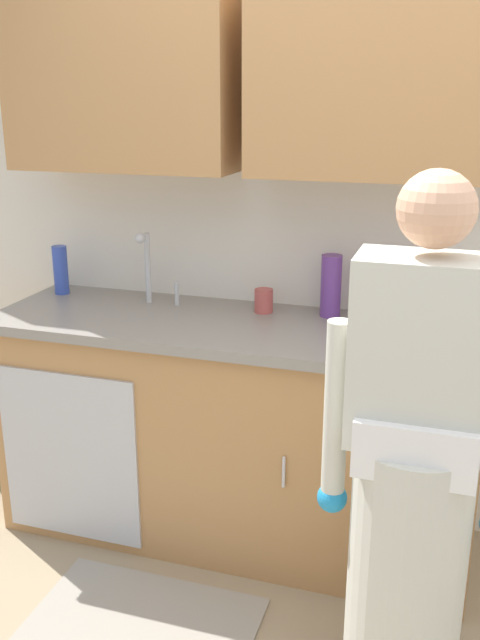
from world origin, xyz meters
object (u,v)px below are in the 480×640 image
object	(u,v)px
bottle_cleaner_spray	(331,286)
bottle_water_short	(383,288)
sink	(143,316)
bottle_soap	(61,270)
person_at_sink	(412,502)
bottle_dish_liquid	(439,297)
cup_by_sink	(264,301)
knife_on_counter	(428,344)

from	to	relation	value
bottle_cleaner_spray	bottle_water_short	distance (m)	0.21
sink	bottle_soap	size ratio (longest dim) A/B	2.32
person_at_sink	bottle_dish_liquid	bearing A→B (deg)	89.93
bottle_cleaner_spray	cup_by_sink	world-z (taller)	bottle_cleaner_spray
person_at_sink	knife_on_counter	distance (m)	0.69
person_at_sink	cup_by_sink	size ratio (longest dim) A/B	16.82
bottle_water_short	knife_on_counter	world-z (taller)	bottle_water_short
person_at_sink	bottle_water_short	world-z (taller)	person_at_sink
cup_by_sink	sink	bearing A→B (deg)	-161.77
person_at_sink	knife_on_counter	size ratio (longest dim) A/B	6.75
person_at_sink	bottle_cleaner_spray	distance (m)	1.04
person_at_sink	bottle_water_short	xyz separation A→B (m)	(-0.21, 0.87, 0.38)
bottle_water_short	cup_by_sink	bearing A→B (deg)	-178.42
cup_by_sink	person_at_sink	bearing A→B (deg)	-51.37
bottle_cleaner_spray	bottle_dish_liquid	distance (m)	0.42
bottle_cleaner_spray	bottle_dish_liquid	xyz separation A→B (m)	(0.41, 0.03, -0.02)
sink	knife_on_counter	size ratio (longest dim) A/B	2.08
person_at_sink	bottle_soap	world-z (taller)	person_at_sink
sink	bottle_cleaner_spray	distance (m)	0.77
sink	bottle_dish_liquid	world-z (taller)	sink
bottle_cleaner_spray	bottle_water_short	world-z (taller)	bottle_water_short
bottle_water_short	cup_by_sink	world-z (taller)	bottle_water_short
knife_on_counter	bottle_dish_liquid	bearing A→B (deg)	-168.82
bottle_cleaner_spray	bottle_dish_liquid	bearing A→B (deg)	4.02
person_at_sink	cup_by_sink	world-z (taller)	person_at_sink
bottle_water_short	knife_on_counter	bearing A→B (deg)	-48.95
person_at_sink	bottle_cleaner_spray	size ratio (longest dim) A/B	6.49
sink	bottle_soap	bearing A→B (deg)	162.00
sink	bottle_cleaner_spray	bearing A→B (deg)	13.99
sink	bottle_cleaner_spray	world-z (taller)	sink
bottle_soap	cup_by_sink	size ratio (longest dim) A/B	2.24
bottle_water_short	bottle_soap	bearing A→B (deg)	-179.38
sink	bottle_dish_liquid	size ratio (longest dim) A/B	2.36
cup_by_sink	knife_on_counter	bearing A→B (deg)	-17.27
bottle_soap	bottle_cleaner_spray	bearing A→B (deg)	1.50
bottle_dish_liquid	bottle_soap	size ratio (longest dim) A/B	0.98
sink	cup_by_sink	world-z (taller)	sink
bottle_dish_liquid	cup_by_sink	world-z (taller)	bottle_dish_liquid
sink	bottle_soap	distance (m)	0.51
bottle_soap	bottle_water_short	xyz separation A→B (m)	(1.41, 0.02, 0.03)
bottle_cleaner_spray	bottle_water_short	bearing A→B (deg)	-4.48
sink	person_at_sink	distance (m)	1.37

